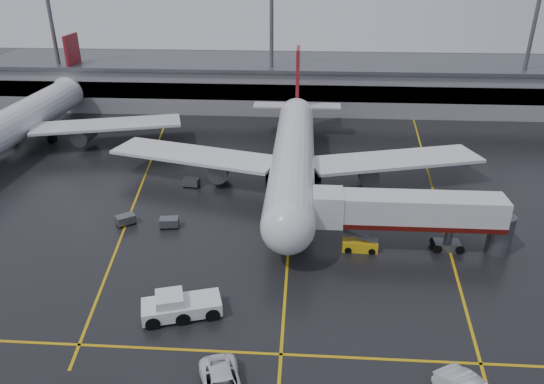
{
  "coord_description": "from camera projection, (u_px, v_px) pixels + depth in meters",
  "views": [
    {
      "loc": [
        1.25,
        -51.01,
        27.1
      ],
      "look_at": [
        -2.0,
        -2.0,
        4.0
      ],
      "focal_mm": 33.39,
      "sensor_mm": 36.0,
      "label": 1
    }
  ],
  "objects": [
    {
      "name": "ground",
      "position": [
        291.0,
        217.0,
        57.67
      ],
      "size": [
        220.0,
        220.0,
        0.0
      ],
      "primitive_type": "plane",
      "color": "black",
      "rests_on": "ground"
    },
    {
      "name": "apron_line_centre",
      "position": [
        291.0,
        217.0,
        57.66
      ],
      "size": [
        0.25,
        90.0,
        0.02
      ],
      "primitive_type": "cube",
      "color": "gold",
      "rests_on": "ground"
    },
    {
      "name": "apron_line_stop",
      "position": [
        281.0,
        354.0,
        37.8
      ],
      "size": [
        60.0,
        0.25,
        0.02
      ],
      "primitive_type": "cube",
      "color": "gold",
      "rests_on": "ground"
    },
    {
      "name": "apron_line_left",
      "position": [
        144.0,
        177.0,
        67.89
      ],
      "size": [
        9.99,
        69.35,
        0.02
      ],
      "primitive_type": "cube",
      "rotation": [
        0.0,
        0.0,
        0.14
      ],
      "color": "gold",
      "rests_on": "ground"
    },
    {
      "name": "apron_line_right",
      "position": [
        432.0,
        185.0,
        65.61
      ],
      "size": [
        7.57,
        69.64,
        0.02
      ],
      "primitive_type": "cube",
      "rotation": [
        0.0,
        0.0,
        -0.1
      ],
      "color": "gold",
      "rests_on": "ground"
    },
    {
      "name": "terminal",
      "position": [
        299.0,
        83.0,
        99.11
      ],
      "size": [
        122.0,
        19.0,
        8.6
      ],
      "color": "gray",
      "rests_on": "ground"
    },
    {
      "name": "light_mast_left",
      "position": [
        53.0,
        31.0,
        92.12
      ],
      "size": [
        3.0,
        1.2,
        25.45
      ],
      "color": "#595B60",
      "rests_on": "ground"
    },
    {
      "name": "light_mast_mid",
      "position": [
        272.0,
        33.0,
        89.73
      ],
      "size": [
        3.0,
        1.2,
        25.45
      ],
      "color": "#595B60",
      "rests_on": "ground"
    },
    {
      "name": "light_mast_right",
      "position": [
        532.0,
        36.0,
        87.03
      ],
      "size": [
        3.0,
        1.2,
        25.45
      ],
      "color": "#595B60",
      "rests_on": "ground"
    },
    {
      "name": "main_airliner",
      "position": [
        294.0,
        152.0,
        64.63
      ],
      "size": [
        48.8,
        45.6,
        14.1
      ],
      "color": "silver",
      "rests_on": "ground"
    },
    {
      "name": "second_airliner",
      "position": [
        24.0,
        118.0,
        77.98
      ],
      "size": [
        48.8,
        45.6,
        14.1
      ],
      "color": "silver",
      "rests_on": "ground"
    },
    {
      "name": "jet_bridge",
      "position": [
        409.0,
        214.0,
        49.87
      ],
      "size": [
        19.9,
        3.4,
        6.05
      ],
      "color": "silver",
      "rests_on": "ground"
    },
    {
      "name": "pushback_tractor",
      "position": [
        179.0,
        306.0,
        41.51
      ],
      "size": [
        6.89,
        4.36,
        2.29
      ],
      "color": "white",
      "rests_on": "ground"
    },
    {
      "name": "belt_loader",
      "position": [
        360.0,
        245.0,
        50.97
      ],
      "size": [
        3.58,
        1.79,
        2.23
      ],
      "color": "gold",
      "rests_on": "ground"
    },
    {
      "name": "baggage_cart_a",
      "position": [
        169.0,
        222.0,
        55.2
      ],
      "size": [
        2.15,
        1.55,
        1.12
      ],
      "color": "#595B60",
      "rests_on": "ground"
    },
    {
      "name": "baggage_cart_b",
      "position": [
        126.0,
        219.0,
        55.78
      ],
      "size": [
        2.38,
        2.25,
        1.12
      ],
      "color": "#595B60",
      "rests_on": "ground"
    },
    {
      "name": "baggage_cart_c",
      "position": [
        191.0,
        182.0,
        64.91
      ],
      "size": [
        2.14,
        1.53,
        1.12
      ],
      "color": "#595B60",
      "rests_on": "ground"
    }
  ]
}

